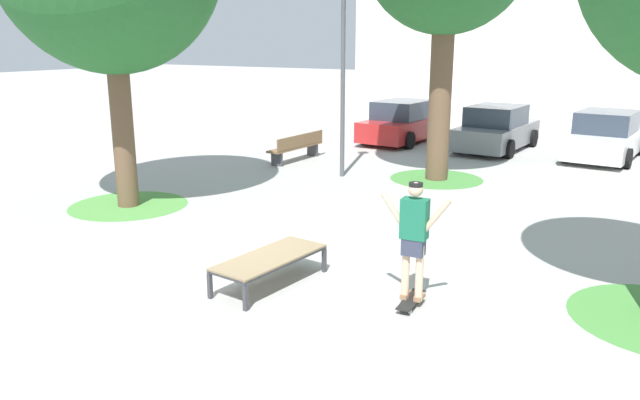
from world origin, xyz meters
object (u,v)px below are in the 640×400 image
(skate_box, at_px, (270,259))
(skater, at_px, (414,233))
(park_bench, at_px, (297,147))
(car_white, at_px, (606,137))
(light_post, at_px, (343,32))
(car_red, at_px, (403,123))
(car_grey, at_px, (496,130))
(skateboard, at_px, (411,300))

(skate_box, bearing_deg, skater, 9.91)
(skate_box, distance_m, park_bench, 9.89)
(park_bench, bearing_deg, skater, -48.86)
(skater, height_order, car_white, skater)
(skater, xyz_separation_m, light_post, (-4.90, 6.96, 2.75))
(car_red, bearing_deg, car_white, 1.13)
(car_red, xyz_separation_m, park_bench, (-1.36, -5.03, -0.24))
(skater, xyz_separation_m, car_red, (-5.78, 13.20, -0.38))
(car_grey, bearing_deg, skateboard, -79.67)
(car_white, distance_m, park_bench, 9.60)
(light_post, bearing_deg, car_red, 97.97)
(skateboard, relative_size, light_post, 0.14)
(car_grey, bearing_deg, car_red, -179.75)
(skate_box, distance_m, car_red, 14.05)
(car_grey, bearing_deg, light_post, -111.74)
(skater, bearing_deg, park_bench, 131.14)
(skateboard, height_order, car_red, car_red)
(light_post, bearing_deg, skater, -54.84)
(car_red, height_order, car_grey, same)
(skater, relative_size, car_grey, 0.39)
(car_red, bearing_deg, skater, -66.37)
(car_white, xyz_separation_m, park_bench, (-8.09, -5.16, -0.24))
(car_red, bearing_deg, skate_box, -75.09)
(car_red, height_order, park_bench, car_red)
(skateboard, height_order, car_white, car_white)
(car_white, relative_size, park_bench, 1.79)
(skate_box, height_order, skateboard, skate_box)
(light_post, bearing_deg, skateboard, -54.84)
(car_red, relative_size, car_grey, 1.00)
(car_white, relative_size, light_post, 0.74)
(car_red, bearing_deg, skateboard, -66.37)
(skate_box, relative_size, skateboard, 2.42)
(skateboard, bearing_deg, skate_box, -170.14)
(skater, distance_m, car_grey, 13.44)
(car_red, height_order, car_white, same)
(car_red, xyz_separation_m, car_grey, (3.37, 0.01, 0.00))
(skate_box, relative_size, skater, 1.16)
(car_grey, bearing_deg, skater, -79.67)
(car_grey, xyz_separation_m, park_bench, (-4.73, -5.05, -0.24))
(skater, bearing_deg, skate_box, -170.09)
(car_red, xyz_separation_m, light_post, (0.87, -6.24, 3.13))
(car_grey, relative_size, car_white, 0.99)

